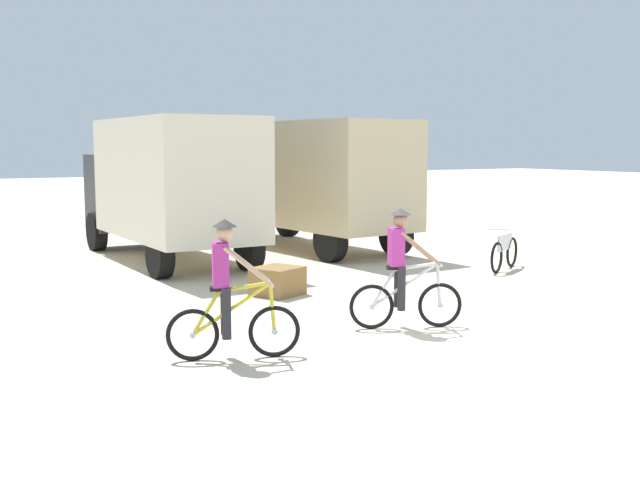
{
  "coord_description": "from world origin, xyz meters",
  "views": [
    {
      "loc": [
        -7.35,
        -8.46,
        2.75
      ],
      "look_at": [
        -0.56,
        3.24,
        1.1
      ],
      "focal_mm": 43.87,
      "sensor_mm": 36.0,
      "label": 1
    }
  ],
  "objects_px": {
    "cyclist_orange_shirt": "(229,295)",
    "supply_crate": "(278,281)",
    "box_truck_cream_rv": "(168,182)",
    "cyclist_cowboy_hat": "(403,273)",
    "box_truck_tan_camper": "(311,178)",
    "bicycle_spare": "(504,252)"
  },
  "relations": [
    {
      "from": "cyclist_cowboy_hat",
      "to": "bicycle_spare",
      "type": "height_order",
      "value": "cyclist_cowboy_hat"
    },
    {
      "from": "cyclist_cowboy_hat",
      "to": "supply_crate",
      "type": "xyz_separation_m",
      "value": [
        -0.43,
        3.28,
        -0.58
      ]
    },
    {
      "from": "box_truck_cream_rv",
      "to": "box_truck_tan_camper",
      "type": "height_order",
      "value": "same"
    },
    {
      "from": "bicycle_spare",
      "to": "box_truck_cream_rv",
      "type": "bearing_deg",
      "value": 139.41
    },
    {
      "from": "bicycle_spare",
      "to": "supply_crate",
      "type": "xyz_separation_m",
      "value": [
        -5.65,
        -0.06,
        -0.14
      ]
    },
    {
      "from": "box_truck_cream_rv",
      "to": "cyclist_cowboy_hat",
      "type": "distance_m",
      "value": 8.5
    },
    {
      "from": "box_truck_cream_rv",
      "to": "supply_crate",
      "type": "bearing_deg",
      "value": -87.04
    },
    {
      "from": "cyclist_cowboy_hat",
      "to": "supply_crate",
      "type": "bearing_deg",
      "value": 97.45
    },
    {
      "from": "cyclist_orange_shirt",
      "to": "supply_crate",
      "type": "distance_m",
      "value": 4.4
    },
    {
      "from": "cyclist_orange_shirt",
      "to": "supply_crate",
      "type": "relative_size",
      "value": 2.28
    },
    {
      "from": "box_truck_cream_rv",
      "to": "bicycle_spare",
      "type": "height_order",
      "value": "box_truck_cream_rv"
    },
    {
      "from": "box_truck_cream_rv",
      "to": "bicycle_spare",
      "type": "xyz_separation_m",
      "value": [
        5.91,
        -5.07,
        -1.48
      ]
    },
    {
      "from": "box_truck_cream_rv",
      "to": "cyclist_cowboy_hat",
      "type": "height_order",
      "value": "box_truck_cream_rv"
    },
    {
      "from": "cyclist_cowboy_hat",
      "to": "bicycle_spare",
      "type": "distance_m",
      "value": 6.21
    },
    {
      "from": "cyclist_cowboy_hat",
      "to": "box_truck_cream_rv",
      "type": "bearing_deg",
      "value": 94.72
    },
    {
      "from": "cyclist_orange_shirt",
      "to": "bicycle_spare",
      "type": "relative_size",
      "value": 1.18
    },
    {
      "from": "cyclist_cowboy_hat",
      "to": "bicycle_spare",
      "type": "xyz_separation_m",
      "value": [
        5.22,
        3.34,
        -0.45
      ]
    },
    {
      "from": "box_truck_cream_rv",
      "to": "cyclist_cowboy_hat",
      "type": "bearing_deg",
      "value": -85.28
    },
    {
      "from": "cyclist_orange_shirt",
      "to": "box_truck_tan_camper",
      "type": "bearing_deg",
      "value": 54.95
    },
    {
      "from": "cyclist_cowboy_hat",
      "to": "cyclist_orange_shirt",
      "type": "bearing_deg",
      "value": -174.56
    },
    {
      "from": "cyclist_orange_shirt",
      "to": "cyclist_cowboy_hat",
      "type": "bearing_deg",
      "value": 5.44
    },
    {
      "from": "cyclist_cowboy_hat",
      "to": "bicycle_spare",
      "type": "relative_size",
      "value": 1.18
    }
  ]
}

